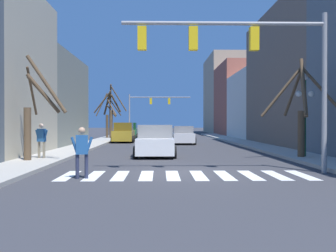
% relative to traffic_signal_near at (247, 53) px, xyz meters
% --- Properties ---
extents(ground_plane, '(240.00, 240.00, 0.00)m').
position_rel_traffic_signal_near_xyz_m(ground_plane, '(-2.25, 0.15, -4.33)').
color(ground_plane, '#38383D').
extents(sidewalk_left, '(2.22, 90.00, 0.15)m').
position_rel_traffic_signal_near_xyz_m(sidewalk_left, '(-8.68, 0.15, -4.26)').
color(sidewalk_left, '#ADA89E').
rests_on(sidewalk_left, ground_plane).
extents(building_row_right, '(6.00, 67.33, 13.17)m').
position_rel_traffic_signal_near_xyz_m(building_row_right, '(8.29, 29.16, 1.03)').
color(building_row_right, '#515B66').
rests_on(building_row_right, ground_plane).
extents(crosswalk_stripes, '(8.55, 2.60, 0.01)m').
position_rel_traffic_signal_near_xyz_m(crosswalk_stripes, '(-2.25, -0.57, -4.33)').
color(crosswalk_stripes, white).
rests_on(crosswalk_stripes, ground_plane).
extents(traffic_signal_near, '(7.42, 0.28, 5.80)m').
position_rel_traffic_signal_near_xyz_m(traffic_signal_near, '(0.00, 0.00, 0.00)').
color(traffic_signal_near, gray).
rests_on(traffic_signal_near, ground_plane).
extents(traffic_signal_far, '(8.54, 0.28, 5.71)m').
position_rel_traffic_signal_near_xyz_m(traffic_signal_far, '(-4.66, 40.25, -0.09)').
color(traffic_signal_far, gray).
rests_on(traffic_signal_far, ground_plane).
extents(street_lamp_right_corner, '(0.95, 0.36, 4.15)m').
position_rel_traffic_signal_near_xyz_m(street_lamp_right_corner, '(4.10, 5.30, -1.24)').
color(street_lamp_right_corner, '#1E4C2D').
rests_on(street_lamp_right_corner, sidewalk_right).
extents(car_parked_right_near, '(1.97, 4.25, 1.81)m').
position_rel_traffic_signal_near_xyz_m(car_parked_right_near, '(-6.47, 28.64, -3.50)').
color(car_parked_right_near, '#236B38').
rests_on(car_parked_right_near, ground_plane).
extents(car_driving_away_lane, '(2.19, 4.14, 1.70)m').
position_rel_traffic_signal_near_xyz_m(car_driving_away_lane, '(-3.38, 7.04, -3.54)').
color(car_driving_away_lane, white).
rests_on(car_driving_away_lane, ground_plane).
extents(car_parked_right_mid, '(1.98, 4.12, 1.53)m').
position_rel_traffic_signal_near_xyz_m(car_parked_right_mid, '(-1.16, 19.13, -3.62)').
color(car_parked_right_mid, silver).
rests_on(car_parked_right_mid, ground_plane).
extents(car_parked_left_mid, '(2.01, 4.34, 1.82)m').
position_rel_traffic_signal_near_xyz_m(car_parked_left_mid, '(-6.45, 22.03, -3.49)').
color(car_parked_left_mid, '#A38423').
rests_on(car_parked_left_mid, ground_plane).
extents(pedestrian_on_right_sidewalk, '(0.72, 0.30, 1.68)m').
position_rel_traffic_signal_near_xyz_m(pedestrian_on_right_sidewalk, '(-5.68, -1.27, -3.34)').
color(pedestrian_on_right_sidewalk, '#282D47').
rests_on(pedestrian_on_right_sidewalk, ground_plane).
extents(pedestrian_crossing_street, '(0.68, 0.34, 1.64)m').
position_rel_traffic_signal_near_xyz_m(pedestrian_crossing_street, '(-8.73, 4.56, -3.22)').
color(pedestrian_crossing_street, '#7A705B').
rests_on(pedestrian_crossing_street, sidewalk_left).
extents(street_tree_right_mid, '(3.67, 1.87, 5.90)m').
position_rel_traffic_signal_near_xyz_m(street_tree_right_mid, '(-8.54, 29.23, -1.39)').
color(street_tree_right_mid, brown).
rests_on(street_tree_right_mid, sidewalk_left).
extents(street_tree_left_mid, '(2.71, 2.05, 4.91)m').
position_rel_traffic_signal_near_xyz_m(street_tree_left_mid, '(-8.79, 29.24, -1.93)').
color(street_tree_left_mid, brown).
rests_on(street_tree_left_mid, sidewalk_left).
extents(street_tree_left_far, '(1.95, 1.61, 4.71)m').
position_rel_traffic_signal_near_xyz_m(street_tree_left_far, '(-8.76, 3.66, -2.07)').
color(street_tree_left_far, brown).
rests_on(street_tree_left_far, sidewalk_left).
extents(street_tree_right_far, '(3.37, 1.98, 4.81)m').
position_rel_traffic_signal_near_xyz_m(street_tree_right_far, '(3.73, 4.80, -1.89)').
color(street_tree_right_far, brown).
rests_on(street_tree_right_far, sidewalk_right).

